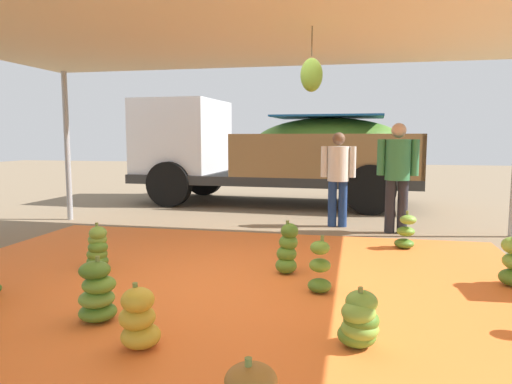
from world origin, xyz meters
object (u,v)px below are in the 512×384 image
Objects in this scene: banana_bunch_8 at (98,248)px; worker_0 at (398,169)px; banana_bunch_4 at (406,233)px; banana_bunch_12 at (97,294)px; banana_bunch_0 at (287,250)px; banana_bunch_15 at (320,268)px; banana_bunch_1 at (359,321)px; banana_bunch_3 at (139,320)px; worker_1 at (338,172)px; cargo_truck_main at (269,149)px.

banana_bunch_8 is 4.67m from worker_0.
banana_bunch_12 is at bearing -130.53° from banana_bunch_4.
banana_bunch_15 is at bearing -54.85° from banana_bunch_0.
banana_bunch_12 reaches higher than banana_bunch_1.
banana_bunch_3 is (-0.78, -2.14, -0.05)m from banana_bunch_0.
worker_0 reaches higher than banana_bunch_8.
banana_bunch_8 is 4.26m from worker_1.
cargo_truck_main is at bearing 122.66° from worker_1.
cargo_truck_main is 3.13m from worker_1.
banana_bunch_4 is at bearing 58.93° from banana_bunch_3.
banana_bunch_0 is 1.15× the size of banana_bunch_4.
banana_bunch_1 is 1.27m from banana_bunch_15.
banana_bunch_8 is (-1.43, 1.89, 0.02)m from banana_bunch_3.
banana_bunch_8 is 6.05m from cargo_truck_main.
banana_bunch_0 is 5.86m from cargo_truck_main.
banana_bunch_0 is 2.28m from banana_bunch_3.
banana_bunch_3 is 2.37m from banana_bunch_8.
banana_bunch_0 is 1.12× the size of banana_bunch_8.
banana_bunch_3 is at bearing -86.59° from cargo_truck_main.
banana_bunch_1 is 4.87m from worker_1.
banana_bunch_0 is at bearing 51.88° from banana_bunch_12.
cargo_truck_main is at bearing 131.22° from worker_0.
banana_bunch_12 is at bearing -128.12° from banana_bunch_0.
banana_bunch_1 is 3.38m from banana_bunch_4.
banana_bunch_3 is at bearing -35.97° from banana_bunch_12.
banana_bunch_4 is 1.93m from worker_1.
banana_bunch_0 is at bearing -133.06° from banana_bunch_4.
worker_1 reaches higher than banana_bunch_3.
banana_bunch_8 is (-2.99, 1.54, 0.03)m from banana_bunch_1.
cargo_truck_main is 3.99m from worker_0.
banana_bunch_12 reaches higher than banana_bunch_4.
worker_1 is at bearing -57.34° from cargo_truck_main.
cargo_truck_main reaches higher than banana_bunch_4.
banana_bunch_0 is 0.70m from banana_bunch_15.
banana_bunch_12 is 2.10m from banana_bunch_15.
banana_bunch_1 is 1.60m from banana_bunch_3.
banana_bunch_0 is at bearing 6.28° from banana_bunch_8.
banana_bunch_12 is at bearing 144.03° from banana_bunch_3.
worker_0 is 1.02m from worker_1.
banana_bunch_3 is at bearing -53.01° from banana_bunch_8.
banana_bunch_15 is 3.66m from worker_1.
banana_bunch_15 is at bearing -115.91° from banana_bunch_4.
worker_1 is at bearing 50.93° from banana_bunch_8.
worker_0 is at bearing 73.13° from banana_bunch_15.
cargo_truck_main reaches higher than banana_bunch_0.
banana_bunch_0 is at bearing -117.59° from worker_0.
banana_bunch_0 is 0.37× the size of worker_1.
banana_bunch_15 is (1.76, 1.15, -0.00)m from banana_bunch_12.
worker_0 is at bearing 82.32° from banana_bunch_1.
banana_bunch_3 is (-1.56, -0.35, 0.02)m from banana_bunch_1.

